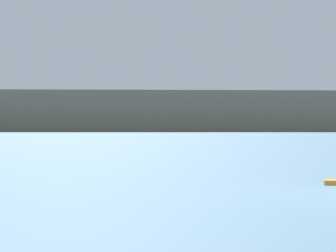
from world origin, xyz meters
The scene contains 1 object.
distant_headland centered at (-42.47, 919.74, 21.90)m, with size 1039.21×439.14×43.81m, color #756B56.
Camera 1 is at (-5.50, -14.21, 1.36)m, focal length 74.25 mm.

